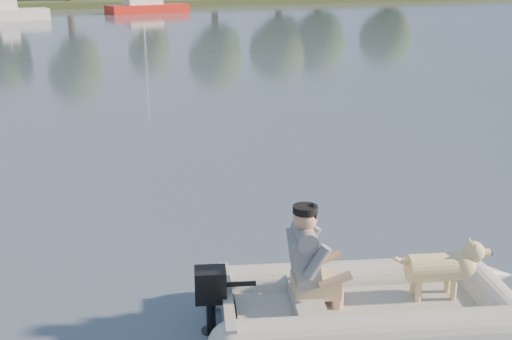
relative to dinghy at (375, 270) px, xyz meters
name	(u,v)px	position (x,y,z in m)	size (l,w,h in m)	color
water	(343,289)	(0.07, 0.74, -0.60)	(160.00, 160.00, 0.00)	slate
shore_bank	(28,4)	(0.07, 62.74, -0.35)	(160.00, 12.00, 0.70)	#47512D
dinghy	(375,270)	(0.00, 0.00, 0.00)	(4.84, 3.65, 1.40)	#9B9B96
man	(306,254)	(-0.66, 0.25, 0.19)	(0.73, 0.63, 1.09)	slate
dog	(435,272)	(0.64, -0.13, -0.08)	(0.94, 0.33, 0.63)	tan
outboard_motor	(211,303)	(-1.61, 0.47, -0.28)	(0.42, 0.29, 0.79)	black
motorboat	(10,6)	(-2.04, 44.92, 0.41)	(5.24, 2.02, 2.22)	white
sailboat	(147,8)	(8.74, 49.34, -0.18)	(7.15, 3.56, 9.44)	red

